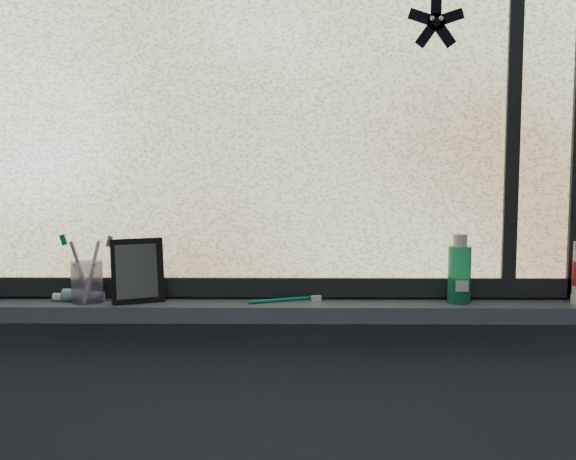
# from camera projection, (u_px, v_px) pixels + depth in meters

# --- Properties ---
(wall_back) EXTENTS (3.00, 0.01, 2.50)m
(wall_back) POSITION_uv_depth(u_px,v_px,m) (276.00, 210.00, 1.68)
(wall_back) COLOR #9EA3A8
(wall_back) RESTS_ON ground
(windowsill) EXTENTS (1.62, 0.14, 0.04)m
(windowsill) POSITION_uv_depth(u_px,v_px,m) (275.00, 310.00, 1.62)
(windowsill) COLOR #494E61
(windowsill) RESTS_ON wall_back
(window_pane) EXTENTS (1.50, 0.01, 1.00)m
(window_pane) POSITION_uv_depth(u_px,v_px,m) (275.00, 100.00, 1.63)
(window_pane) COLOR silver
(window_pane) RESTS_ON wall_back
(frame_bottom) EXTENTS (1.60, 0.03, 0.05)m
(frame_bottom) POSITION_uv_depth(u_px,v_px,m) (276.00, 287.00, 1.67)
(frame_bottom) COLOR black
(frame_bottom) RESTS_ON windowsill
(frame_mullion) EXTENTS (0.03, 0.03, 1.00)m
(frame_mullion) POSITION_uv_depth(u_px,v_px,m) (513.00, 100.00, 1.62)
(frame_mullion) COLOR black
(frame_mullion) RESTS_ON wall_back
(starfish_sticker) EXTENTS (0.15, 0.02, 0.15)m
(starfish_sticker) POSITION_uv_depth(u_px,v_px,m) (436.00, 22.00, 1.59)
(starfish_sticker) COLOR black
(starfish_sticker) RESTS_ON window_pane
(vanity_mirror) EXTENTS (0.14, 0.11, 0.16)m
(vanity_mirror) POSITION_uv_depth(u_px,v_px,m) (138.00, 271.00, 1.61)
(vanity_mirror) COLOR black
(vanity_mirror) RESTS_ON windowsill
(toothpaste_tube) EXTENTS (0.18, 0.04, 0.03)m
(toothpaste_tube) POSITION_uv_depth(u_px,v_px,m) (82.00, 295.00, 1.63)
(toothpaste_tube) COLOR silver
(toothpaste_tube) RESTS_ON windowsill
(toothbrush_cup) EXTENTS (0.09, 0.09, 0.10)m
(toothbrush_cup) POSITION_uv_depth(u_px,v_px,m) (87.00, 282.00, 1.62)
(toothbrush_cup) COLOR #A496C6
(toothbrush_cup) RESTS_ON windowsill
(toothbrush_lying) EXTENTS (0.20, 0.09, 0.01)m
(toothbrush_lying) POSITION_uv_depth(u_px,v_px,m) (280.00, 299.00, 1.63)
(toothbrush_lying) COLOR #0D755D
(toothbrush_lying) RESTS_ON windowsill
(mouthwash_bottle) EXTENTS (0.07, 0.07, 0.14)m
(mouthwash_bottle) POSITION_uv_depth(u_px,v_px,m) (460.00, 269.00, 1.61)
(mouthwash_bottle) COLOR #1E9C66
(mouthwash_bottle) RESTS_ON windowsill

